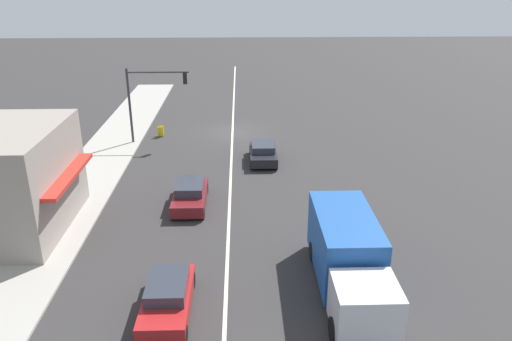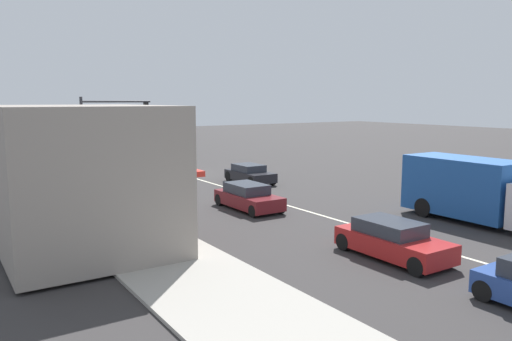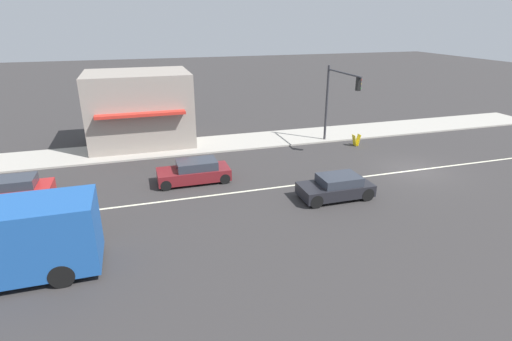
% 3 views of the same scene
% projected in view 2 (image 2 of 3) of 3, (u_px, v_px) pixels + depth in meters
% --- Properties ---
extents(ground_plane, '(160.00, 160.00, 0.00)m').
position_uv_depth(ground_plane, '(341.00, 221.00, 22.91)').
color(ground_plane, '#333030').
extents(sidewalk_right, '(4.00, 73.00, 0.12)m').
position_uv_depth(sidewalk_right, '(161.00, 256.00, 17.62)').
color(sidewalk_right, '#A8A399').
rests_on(sidewalk_right, ground).
extents(lane_marking_center, '(0.16, 60.00, 0.01)m').
position_uv_depth(lane_marking_center, '(178.00, 173.00, 37.84)').
color(lane_marking_center, beige).
rests_on(lane_marking_center, ground).
extents(building_corner_store, '(6.39, 7.32, 5.20)m').
position_uv_depth(building_corner_store, '(82.00, 177.00, 18.19)').
color(building_corner_store, gray).
rests_on(building_corner_store, sidewalk_right).
extents(traffic_signal_main, '(4.59, 0.34, 5.60)m').
position_uv_depth(traffic_signal_main, '(105.00, 126.00, 31.85)').
color(traffic_signal_main, '#333338').
rests_on(traffic_signal_main, sidewalk_right).
extents(pedestrian, '(0.34, 0.34, 1.57)m').
position_uv_depth(pedestrian, '(78.00, 206.00, 21.62)').
color(pedestrian, '#282D42').
rests_on(pedestrian, sidewalk_right).
extents(warning_aframe_sign, '(0.45, 0.53, 0.84)m').
position_uv_depth(warning_aframe_sign, '(106.00, 175.00, 33.94)').
color(warning_aframe_sign, yellow).
rests_on(warning_aframe_sign, ground).
extents(delivery_truck, '(2.44, 7.50, 2.87)m').
position_uv_depth(delivery_truck, '(480.00, 191.00, 22.38)').
color(delivery_truck, silver).
rests_on(delivery_truck, ground).
extents(hatchback_red, '(1.79, 4.15, 1.33)m').
position_uv_depth(hatchback_red, '(392.00, 240.00, 17.48)').
color(hatchback_red, '#AD1E1E').
rests_on(hatchback_red, ground).
extents(sedan_dark, '(1.82, 3.82, 1.25)m').
position_uv_depth(sedan_dark, '(250.00, 174.00, 33.36)').
color(sedan_dark, black).
rests_on(sedan_dark, ground).
extents(sedan_maroon, '(1.79, 4.11, 1.30)m').
position_uv_depth(sedan_maroon, '(248.00, 197.00, 25.36)').
color(sedan_maroon, maroon).
rests_on(sedan_maroon, ground).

